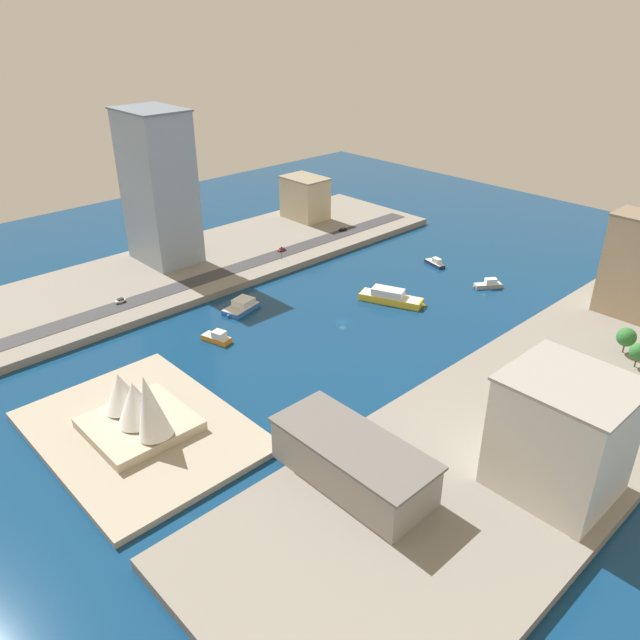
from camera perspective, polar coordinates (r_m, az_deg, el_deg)
ground_plane at (r=246.80m, az=2.10°, el=-0.19°), size 440.00×440.00×0.00m
quay_west at (r=203.74m, az=19.97°, el=-8.07°), size 70.00×240.00×3.13m
quay_east at (r=307.91m, az=-9.55°, el=5.55°), size 70.00×240.00×3.13m
peninsula_point at (r=193.11m, az=-16.13°, el=-9.77°), size 70.15×52.21×2.00m
road_strip at (r=292.36m, az=-7.39°, el=4.85°), size 9.86×228.00×0.15m
water_taxi_orange at (r=235.41m, az=-9.46°, el=-1.57°), size 13.11×7.44×4.48m
ferry_yellow_fast at (r=263.61m, az=6.51°, el=2.10°), size 28.37×16.92×5.92m
patrol_launch_navy at (r=304.72m, az=10.51°, el=5.19°), size 12.79×6.32×4.01m
catamaran_blue at (r=257.46m, az=-7.20°, el=1.28°), size 11.93×17.33×4.60m
yacht_sleek_gray at (r=285.94m, az=15.19°, el=3.18°), size 10.07×12.56×4.20m
tower_tall_glass at (r=298.01m, az=-14.58°, el=11.69°), size 32.68×24.02×69.29m
hotel_broad_white at (r=165.80m, az=21.31°, el=-9.80°), size 29.20×26.77×31.92m
office_block_beige at (r=355.53m, az=-1.39°, el=11.16°), size 25.01×18.05×23.29m
carpark_squat_concrete at (r=162.60m, az=3.00°, el=-12.77°), size 44.65×18.91×12.58m
suv_black at (r=337.36m, az=2.10°, el=8.33°), size 1.88×4.61×1.66m
van_white at (r=267.64m, az=-17.87°, el=1.70°), size 1.96×4.53×1.69m
pickup_red at (r=309.40m, az=-3.54°, el=6.48°), size 1.93×4.38×1.43m
traffic_light_waterfront at (r=297.64m, az=-3.55°, el=6.33°), size 0.36×0.36×6.50m
opera_landmark at (r=188.18m, az=-16.44°, el=-7.73°), size 30.56×28.27×22.16m
park_tree_cluster at (r=238.54m, az=26.65°, el=-1.89°), size 13.19×13.07×9.51m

